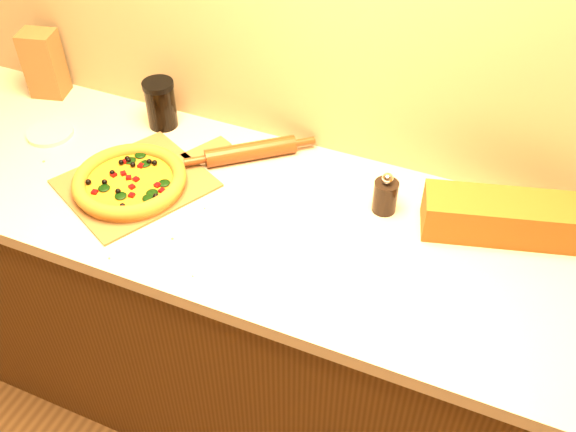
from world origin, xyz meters
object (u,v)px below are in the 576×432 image
at_px(pizza_peel, 140,181).
at_px(rolling_pin, 251,151).
at_px(dark_jar, 161,104).
at_px(side_plate, 50,133).
at_px(pepper_grinder, 385,195).
at_px(pizza, 130,181).

xyz_separation_m(pizza_peel, rolling_pin, (0.24, 0.22, 0.02)).
bearing_deg(rolling_pin, dark_jar, 171.55).
bearing_deg(pizza_peel, side_plate, -166.07).
distance_m(pepper_grinder, dark_jar, 0.75).
relative_size(pepper_grinder, rolling_pin, 0.39).
bearing_deg(pizza_peel, pizza, -74.47).
xyz_separation_m(pizza_peel, side_plate, (-0.37, 0.09, 0.00)).
xyz_separation_m(pepper_grinder, side_plate, (-1.02, -0.07, -0.04)).
xyz_separation_m(pizza, pepper_grinder, (0.66, 0.19, 0.02)).
height_order(pizza_peel, dark_jar, dark_jar).
bearing_deg(pizza, side_plate, 162.09).
bearing_deg(side_plate, pizza_peel, -12.87).
distance_m(rolling_pin, side_plate, 0.62).
bearing_deg(pepper_grinder, dark_jar, 171.60).
xyz_separation_m(pizza_peel, pizza, (-0.01, -0.03, 0.02)).
distance_m(pizza_peel, pizza, 0.04).
bearing_deg(rolling_pin, side_plate, -167.68).
distance_m(rolling_pin, dark_jar, 0.33).
relative_size(pizza_peel, pizza, 1.71).
bearing_deg(side_plate, rolling_pin, 12.32).
height_order(rolling_pin, side_plate, rolling_pin).
relative_size(pizza_peel, rolling_pin, 1.69).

